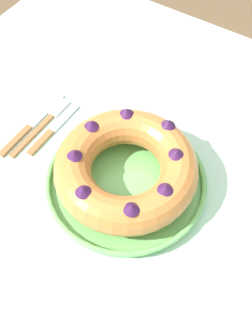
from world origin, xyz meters
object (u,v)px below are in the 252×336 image
(serving_dish, at_px, (126,182))
(fork, at_px, (45,123))
(cake_knife, at_px, (50,132))
(bundt_cake, at_px, (126,168))
(serving_knife, at_px, (29,128))

(serving_dish, distance_m, fork, 0.27)
(fork, height_order, cake_knife, cake_knife)
(bundt_cake, height_order, serving_knife, bundt_cake)
(bundt_cake, relative_size, serving_knife, 1.31)
(serving_dish, xyz_separation_m, bundt_cake, (0.00, 0.00, 0.05))
(bundt_cake, distance_m, cake_knife, 0.24)
(serving_knife, bearing_deg, cake_knife, 17.84)
(fork, bearing_deg, serving_knife, -132.21)
(bundt_cake, bearing_deg, serving_dish, -100.78)
(bundt_cake, xyz_separation_m, fork, (-0.26, 0.04, -0.07))
(bundt_cake, distance_m, serving_knife, 0.30)
(serving_dish, height_order, bundt_cake, bundt_cake)
(serving_knife, bearing_deg, fork, 52.29)
(bundt_cake, bearing_deg, serving_knife, 178.64)
(fork, distance_m, serving_knife, 0.04)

